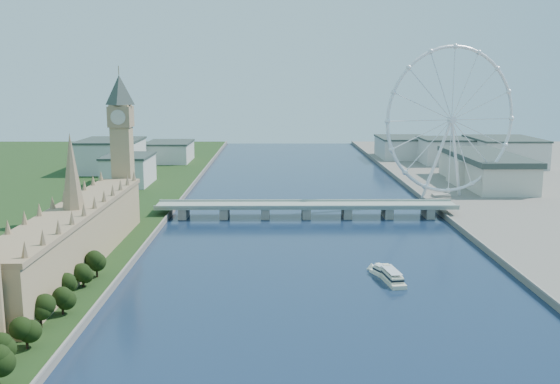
{
  "coord_description": "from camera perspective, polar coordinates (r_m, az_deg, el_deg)",
  "views": [
    {
      "loc": [
        -22.83,
        -149.44,
        98.95
      ],
      "look_at": [
        -19.95,
        210.0,
        34.78
      ],
      "focal_mm": 40.0,
      "sensor_mm": 36.0,
      "label": 1
    }
  ],
  "objects": [
    {
      "name": "london_eye",
      "position": [
        525.28,
        15.41,
        6.33
      ],
      "size": [
        113.6,
        39.12,
        124.3
      ],
      "color": "silver",
      "rests_on": "ground"
    },
    {
      "name": "parliament_range",
      "position": [
        345.8,
        -18.19,
        -3.85
      ],
      "size": [
        24.0,
        200.0,
        70.0
      ],
      "color": "tan",
      "rests_on": "ground"
    },
    {
      "name": "tree_row",
      "position": [
        243.22,
        -22.73,
        -12.27
      ],
      "size": [
        8.21,
        184.21,
        21.28
      ],
      "color": "black",
      "rests_on": "ground"
    },
    {
      "name": "tour_boat_far",
      "position": [
        319.98,
        10.11,
        -8.05
      ],
      "size": [
        11.77,
        30.76,
        6.63
      ],
      "primitive_type": null,
      "rotation": [
        0.0,
        0.0,
        0.14
      ],
      "color": "beige",
      "rests_on": "ground"
    },
    {
      "name": "city_skyline",
      "position": [
        716.93,
        4.52,
        3.52
      ],
      "size": [
        505.0,
        280.0,
        32.0
      ],
      "color": "beige",
      "rests_on": "ground"
    },
    {
      "name": "county_hall",
      "position": [
        620.22,
        18.15,
        0.43
      ],
      "size": [
        54.0,
        144.0,
        35.0
      ],
      "primitive_type": null,
      "color": "beige",
      "rests_on": "ground"
    },
    {
      "name": "westminster_bridge",
      "position": [
        459.39,
        2.4,
        -1.48
      ],
      "size": [
        220.0,
        22.0,
        9.5
      ],
      "color": "gray",
      "rests_on": "ground"
    },
    {
      "name": "big_ben",
      "position": [
        441.38,
        -14.31,
        5.6
      ],
      "size": [
        20.02,
        20.02,
        110.0
      ],
      "color": "tan",
      "rests_on": "ground"
    },
    {
      "name": "tour_boat_near",
      "position": [
        325.98,
        9.65,
        -7.7
      ],
      "size": [
        16.03,
        25.91,
        5.58
      ],
      "primitive_type": null,
      "rotation": [
        0.0,
        0.0,
        0.41
      ],
      "color": "silver",
      "rests_on": "ground"
    }
  ]
}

